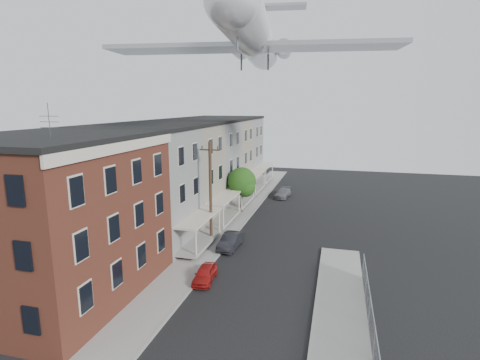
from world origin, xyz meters
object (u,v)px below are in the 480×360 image
object	(u,v)px
car_near	(205,274)
car_far	(283,193)
utility_pole	(211,192)
airplane	(254,38)
car_mid	(231,241)
street_tree	(243,183)

from	to	relation	value
car_near	car_far	world-z (taller)	car_far
utility_pole	airplane	bearing A→B (deg)	59.90
utility_pole	car_near	distance (m)	8.45
car_near	airplane	bearing A→B (deg)	81.59
utility_pole	car_near	world-z (taller)	utility_pole
utility_pole	car_mid	xyz separation A→B (m)	(2.00, -0.72, -4.04)
car_far	street_tree	bearing A→B (deg)	-106.33
airplane	street_tree	bearing A→B (deg)	114.76
street_tree	car_mid	distance (m)	11.13
car_near	car_mid	size ratio (longest dim) A/B	0.82
utility_pole	airplane	size ratio (longest dim) A/B	0.32
car_near	car_mid	distance (m)	6.38
street_tree	car_far	xyz separation A→B (m)	(3.36, 8.34, -2.88)
street_tree	car_near	size ratio (longest dim) A/B	1.66
car_near	street_tree	bearing A→B (deg)	90.75
car_near	car_mid	bearing A→B (deg)	85.13
car_near	car_mid	xyz separation A→B (m)	(0.00, 6.38, 0.10)
car_mid	street_tree	bearing A→B (deg)	101.80
street_tree	airplane	xyz separation A→B (m)	(2.40, -5.21, 14.42)
street_tree	car_mid	bearing A→B (deg)	-81.06
car_mid	car_far	size ratio (longest dim) A/B	0.97
airplane	utility_pole	bearing A→B (deg)	-120.10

